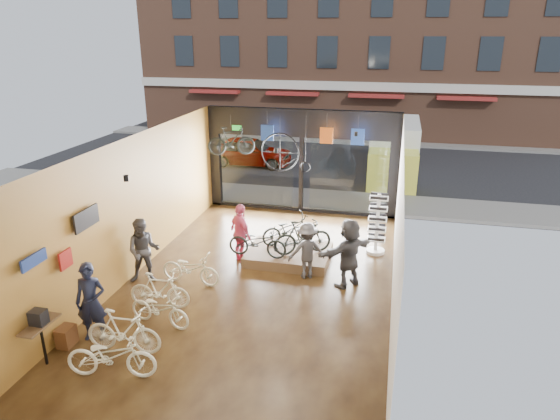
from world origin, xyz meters
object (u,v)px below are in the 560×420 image
(box_truck, at_px, (394,153))
(customer_0, at_px, (91,302))
(hung_bike, at_px, (231,141))
(street_car, at_px, (249,151))
(display_bike_left, at_px, (257,242))
(floor_bike_3, at_px, (160,290))
(customer_1, at_px, (144,251))
(customer_5, at_px, (349,253))
(customer_3, at_px, (307,251))
(sunglasses_rack, at_px, (377,224))
(customer_2, at_px, (241,233))
(floor_bike_4, at_px, (191,268))
(penny_farthing, at_px, (288,154))
(display_bike_mid, at_px, (303,237))
(floor_bike_0, at_px, (111,356))
(floor_bike_2, at_px, (160,309))
(display_bike_right, at_px, (289,229))
(floor_bike_1, at_px, (123,331))
(display_platform, at_px, (289,255))

(box_truck, relative_size, customer_0, 3.50)
(hung_bike, bearing_deg, street_car, -7.31)
(box_truck, xyz_separation_m, display_bike_left, (-3.57, -9.94, -0.50))
(floor_bike_3, distance_m, customer_1, 1.58)
(hung_bike, bearing_deg, customer_5, -149.97)
(customer_3, distance_m, customer_5, 1.18)
(box_truck, xyz_separation_m, floor_bike_3, (-5.29, -12.68, -0.79))
(customer_5, relative_size, sunglasses_rack, 1.00)
(customer_2, bearing_deg, customer_5, -149.94)
(floor_bike_4, distance_m, penny_farthing, 5.53)
(display_bike_left, height_order, penny_farthing, penny_farthing)
(display_bike_mid, bearing_deg, floor_bike_4, 97.43)
(floor_bike_0, bearing_deg, box_truck, -28.29)
(floor_bike_0, height_order, customer_1, customer_1)
(customer_0, bearing_deg, display_bike_left, 45.51)
(floor_bike_0, bearing_deg, floor_bike_2, -12.82)
(floor_bike_0, height_order, customer_2, customer_2)
(floor_bike_2, relative_size, customer_2, 0.88)
(customer_3, bearing_deg, penny_farthing, -94.11)
(customer_3, bearing_deg, sunglasses_rack, -154.52)
(display_bike_mid, relative_size, customer_5, 0.91)
(floor_bike_3, height_order, floor_bike_4, floor_bike_3)
(box_truck, distance_m, floor_bike_2, 14.30)
(display_bike_right, bearing_deg, customer_0, 114.54)
(customer_5, distance_m, hung_bike, 6.08)
(floor_bike_0, relative_size, display_bike_right, 1.02)
(customer_0, xyz_separation_m, sunglasses_rack, (5.78, 5.97, 0.04))
(floor_bike_2, xyz_separation_m, customer_0, (-1.16, -0.82, 0.50))
(floor_bike_2, xyz_separation_m, hung_bike, (-0.39, 6.59, 2.52))
(penny_farthing, bearing_deg, display_bike_left, -92.04)
(customer_3, bearing_deg, floor_bike_1, 29.76)
(sunglasses_rack, bearing_deg, customer_1, -131.68)
(sunglasses_rack, xyz_separation_m, hung_bike, (-5.01, 1.45, 1.98))
(display_bike_left, height_order, customer_5, customer_5)
(display_platform, bearing_deg, floor_bike_2, -117.81)
(customer_0, bearing_deg, display_platform, 42.02)
(floor_bike_4, distance_m, customer_2, 1.90)
(display_bike_left, distance_m, display_bike_right, 1.33)
(display_bike_left, relative_size, customer_2, 0.96)
(street_car, height_order, sunglasses_rack, sunglasses_rack)
(floor_bike_3, relative_size, customer_3, 0.95)
(display_bike_right, xyz_separation_m, sunglasses_rack, (2.58, 0.55, 0.19))
(floor_bike_2, bearing_deg, penny_farthing, -2.50)
(display_bike_mid, bearing_deg, floor_bike_2, 118.69)
(customer_5, bearing_deg, customer_3, -57.75)
(display_bike_mid, distance_m, penny_farthing, 3.58)
(customer_3, height_order, customer_5, customer_5)
(floor_bike_2, height_order, customer_1, customer_1)
(customer_2, relative_size, customer_5, 0.94)
(box_truck, distance_m, customer_5, 10.55)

